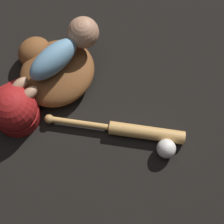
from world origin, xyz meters
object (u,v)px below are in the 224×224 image
Objects in this scene: baseball at (166,149)px; baseball_cap at (14,109)px; baby_figure at (65,50)px; baseball_bat at (132,131)px; baseball_glove at (53,69)px.

baseball_cap is (-0.18, 0.54, 0.04)m from baseball.
baby_figure reaches higher than baseball_cap.
baby_figure is at bearing 75.42° from baseball_bat.
baby_figure is at bearing -10.36° from baseball_cap.
baby_figure is at bearing 80.00° from baseball.
baseball is (-0.09, -0.49, -0.12)m from baby_figure.
baseball_cap is at bearing 175.79° from baseball_glove.
baseball_glove is 1.44× the size of baseball_cap.
baseball is 0.28× the size of baseball_cap.
baby_figure reaches higher than baseball_glove.
baseball_bat is 6.95× the size of baseball.
baby_figure is at bearing -33.44° from baseball_glove.
baseball_bat is at bearing 91.91° from baseball.
baseball_bat is 0.14m from baseball.
baby_figure is (0.05, -0.03, 0.10)m from baseball_glove.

